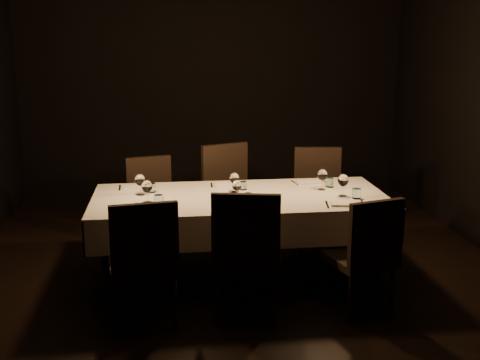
{
  "coord_description": "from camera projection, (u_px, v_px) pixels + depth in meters",
  "views": [
    {
      "loc": [
        -0.59,
        -4.96,
        2.11
      ],
      "look_at": [
        0.0,
        0.0,
        0.9
      ],
      "focal_mm": 45.0,
      "sensor_mm": 36.0,
      "label": 1
    }
  ],
  "objects": [
    {
      "name": "place_setting_near_left",
      "position": [
        148.0,
        197.0,
        4.85
      ],
      "size": [
        0.35,
        0.41,
        0.19
      ],
      "rotation": [
        0.0,
        0.0,
        -0.16
      ],
      "color": "beige",
      "rests_on": "dining_table"
    },
    {
      "name": "place_setting_far_center",
      "position": [
        234.0,
        182.0,
        5.36
      ],
      "size": [
        0.31,
        0.4,
        0.17
      ],
      "rotation": [
        0.0,
        0.0,
        -0.04
      ],
      "color": "beige",
      "rests_on": "dining_table"
    },
    {
      "name": "chair_far_center",
      "position": [
        231.0,
        192.0,
        6.03
      ],
      "size": [
        0.65,
        0.65,
        1.04
      ],
      "rotation": [
        0.0,
        0.0,
        0.37
      ],
      "color": "black",
      "rests_on": "ground"
    },
    {
      "name": "place_setting_far_right",
      "position": [
        320.0,
        179.0,
        5.45
      ],
      "size": [
        0.35,
        0.41,
        0.19
      ],
      "rotation": [
        0.0,
        0.0,
        0.14
      ],
      "color": "beige",
      "rests_on": "dining_table"
    },
    {
      "name": "chair_near_right",
      "position": [
        366.0,
        251.0,
        4.55
      ],
      "size": [
        0.55,
        0.55,
        0.94
      ],
      "rotation": [
        0.0,
        0.0,
        3.41
      ],
      "color": "black",
      "rests_on": "ground"
    },
    {
      "name": "chair_far_right",
      "position": [
        318.0,
        193.0,
        6.1
      ],
      "size": [
        0.53,
        0.53,
        0.99
      ],
      "rotation": [
        0.0,
        0.0,
        -0.11
      ],
      "color": "black",
      "rests_on": "ground"
    },
    {
      "name": "place_setting_near_center",
      "position": [
        239.0,
        195.0,
        4.94
      ],
      "size": [
        0.3,
        0.39,
        0.17
      ],
      "rotation": [
        0.0,
        0.0,
        -0.01
      ],
      "color": "beige",
      "rests_on": "dining_table"
    },
    {
      "name": "place_setting_near_right",
      "position": [
        347.0,
        190.0,
        5.04
      ],
      "size": [
        0.37,
        0.41,
        0.19
      ],
      "rotation": [
        0.0,
        0.0,
        -0.16
      ],
      "color": "beige",
      "rests_on": "dining_table"
    },
    {
      "name": "chair_near_center",
      "position": [
        247.0,
        250.0,
        4.44
      ],
      "size": [
        0.58,
        0.58,
        1.03
      ],
      "rotation": [
        0.0,
        0.0,
        2.95
      ],
      "color": "black",
      "rests_on": "ground"
    },
    {
      "name": "place_setting_far_left",
      "position": [
        141.0,
        184.0,
        5.26
      ],
      "size": [
        0.34,
        0.41,
        0.19
      ],
      "rotation": [
        0.0,
        0.0,
        0.05
      ],
      "color": "beige",
      "rests_on": "dining_table"
    },
    {
      "name": "room",
      "position": [
        240.0,
        110.0,
        4.99
      ],
      "size": [
        5.01,
        6.01,
        3.01
      ],
      "color": "black",
      "rests_on": "ground"
    },
    {
      "name": "dining_table",
      "position": [
        240.0,
        204.0,
        5.19
      ],
      "size": [
        2.52,
        1.12,
        0.76
      ],
      "color": "black",
      "rests_on": "ground"
    },
    {
      "name": "chair_far_left",
      "position": [
        152.0,
        201.0,
        5.92
      ],
      "size": [
        0.55,
        0.55,
        0.94
      ],
      "rotation": [
        0.0,
        0.0,
        0.26
      ],
      "color": "black",
      "rests_on": "ground"
    },
    {
      "name": "chair_near_left",
      "position": [
        143.0,
        259.0,
        4.32
      ],
      "size": [
        0.54,
        0.54,
        0.99
      ],
      "rotation": [
        0.0,
        0.0,
        3.3
      ],
      "color": "black",
      "rests_on": "ground"
    }
  ]
}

